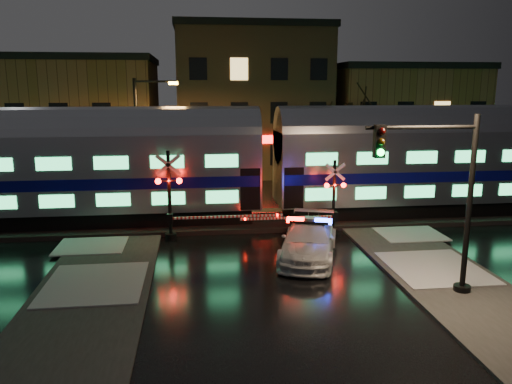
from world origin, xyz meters
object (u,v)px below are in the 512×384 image
Objects in this scene: traffic_light at (443,203)px; streetlight at (141,135)px; police_car at (309,240)px; crossing_signal_right at (327,205)px; crossing_signal_left at (177,204)px.

traffic_light is 18.20m from streetlight.
police_car is at bearing -51.90° from streetlight.
crossing_signal_right is at bearing 98.16° from traffic_light.
crossing_signal_left is at bearing -71.91° from streetlight.
police_car is 0.92× the size of traffic_light.
traffic_light is 0.82× the size of streetlight.
traffic_light is at bearing -33.21° from police_car.
traffic_light is at bearing -75.76° from crossing_signal_right.
police_car is 3.63m from crossing_signal_right.
crossing_signal_left is at bearing 179.89° from crossing_signal_right.
traffic_light is (9.08, -7.57, 1.56)m from crossing_signal_left.
traffic_light is (1.92, -7.55, 1.81)m from crossing_signal_right.
crossing_signal_right reaches higher than police_car.
crossing_signal_left is 0.96× the size of traffic_light.
crossing_signal_right is 0.86× the size of crossing_signal_left.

